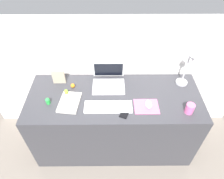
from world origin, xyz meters
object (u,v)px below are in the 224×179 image
cell_phone (125,112)px  notebook_pad (69,102)px  toy_figurine_orange (73,86)px  toy_figurine_green (48,101)px  desk_lamp (187,71)px  coffee_mug (190,109)px  toy_figurine_lime (66,92)px  picture_frame (59,77)px  laptop (109,79)px  keyboard (108,107)px  mouse (149,104)px

cell_phone → notebook_pad: notebook_pad is taller
toy_figurine_orange → toy_figurine_green: size_ratio=0.70×
cell_phone → notebook_pad: 0.49m
notebook_pad → desk_lamp: bearing=18.8°
notebook_pad → toy_figurine_green: toy_figurine_green is taller
coffee_mug → toy_figurine_lime: (-1.06, 0.21, -0.01)m
picture_frame → toy_figurine_lime: (0.09, -0.16, -0.04)m
laptop → keyboard: 0.31m
laptop → toy_figurine_green: laptop is taller
coffee_mug → toy_figurine_green: size_ratio=1.43×
coffee_mug → desk_lamp: bearing=84.7°
desk_lamp → laptop: bearing=177.3°
notebook_pad → toy_figurine_orange: bearing=95.6°
keyboard → desk_lamp: size_ratio=1.09×
toy_figurine_lime → toy_figurine_orange: (0.04, 0.10, -0.01)m
coffee_mug → cell_phone: bearing=-179.9°
cell_phone → picture_frame: (-0.61, 0.37, 0.07)m
toy_figurine_orange → coffee_mug: bearing=-16.9°
toy_figurine_lime → toy_figurine_green: toy_figurine_lime is taller
toy_figurine_lime → toy_figurine_green: bearing=-144.5°
laptop → cell_phone: 0.39m
desk_lamp → mouse: bearing=-144.3°
toy_figurine_green → toy_figurine_orange: bearing=47.1°
notebook_pad → coffee_mug: size_ratio=2.67×
mouse → toy_figurine_green: 0.87m
cell_phone → toy_figurine_orange: (-0.48, 0.31, 0.02)m
cell_phone → toy_figurine_lime: (-0.52, 0.21, 0.03)m
desk_lamp → toy_figurine_orange: bearing=-178.8°
mouse → desk_lamp: bearing=35.7°
toy_figurine_orange → picture_frame: bearing=154.4°
mouse → toy_figurine_lime: (-0.73, 0.14, 0.01)m
cell_phone → desk_lamp: desk_lamp is taller
mouse → cell_phone: 0.22m
laptop → desk_lamp: size_ratio=0.80×
cell_phone → coffee_mug: (0.53, 0.00, 0.04)m
toy_figurine_green → keyboard: bearing=-5.8°
coffee_mug → toy_figurine_orange: 1.06m
keyboard → picture_frame: (-0.47, 0.32, 0.06)m
cell_phone → toy_figurine_lime: 0.56m
mouse → cell_phone: (-0.21, -0.07, -0.02)m
mouse → cell_phone: size_ratio=0.75×
mouse → coffee_mug: bearing=-12.3°
keyboard → notebook_pad: (-0.34, 0.06, 0.00)m
picture_frame → toy_figurine_lime: size_ratio=2.30×
mouse → desk_lamp: 0.47m
keyboard → desk_lamp: 0.78m
keyboard → toy_figurine_orange: 0.42m
picture_frame → toy_figurine_orange: 0.16m
keyboard → mouse: 0.35m
laptop → coffee_mug: 0.77m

